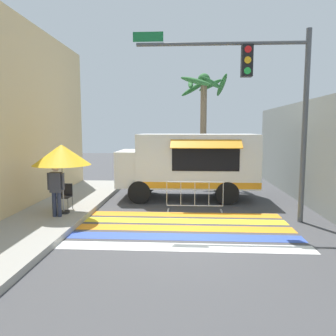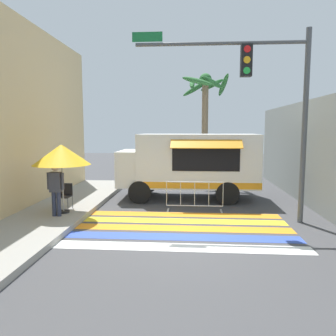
% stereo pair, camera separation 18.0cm
% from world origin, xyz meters
% --- Properties ---
extents(ground_plane, '(60.00, 60.00, 0.00)m').
position_xyz_m(ground_plane, '(0.00, 0.00, 0.00)').
color(ground_plane, '#424244').
extents(concrete_wall_right, '(0.20, 16.00, 3.89)m').
position_xyz_m(concrete_wall_right, '(4.66, 3.00, 1.94)').
color(concrete_wall_right, gray).
rests_on(concrete_wall_right, ground_plane).
extents(crosswalk_painted, '(6.40, 3.60, 0.01)m').
position_xyz_m(crosswalk_painted, '(0.00, 0.47, 0.00)').
color(crosswalk_painted, white).
rests_on(crosswalk_painted, ground_plane).
extents(food_truck, '(5.51, 2.79, 2.63)m').
position_xyz_m(food_truck, '(0.14, 4.61, 1.51)').
color(food_truck, white).
rests_on(food_truck, ground_plane).
extents(traffic_signal_pole, '(5.18, 0.29, 5.70)m').
position_xyz_m(traffic_signal_pole, '(2.54, 1.36, 3.95)').
color(traffic_signal_pole, '#515456').
rests_on(traffic_signal_pole, ground_plane).
extents(patio_umbrella, '(1.79, 1.79, 2.18)m').
position_xyz_m(patio_umbrella, '(-3.74, 1.33, 2.02)').
color(patio_umbrella, black).
rests_on(patio_umbrella, sidewalk_left).
extents(folding_chair, '(0.45, 0.45, 0.85)m').
position_xyz_m(folding_chair, '(-3.88, 1.82, 0.68)').
color(folding_chair, '#4C4C51').
rests_on(folding_chair, sidewalk_left).
extents(vendor_person, '(0.53, 0.21, 1.60)m').
position_xyz_m(vendor_person, '(-3.79, 0.91, 1.07)').
color(vendor_person, '#2D3347').
rests_on(vendor_person, sidewalk_left).
extents(barricade_front, '(1.96, 0.44, 1.04)m').
position_xyz_m(barricade_front, '(0.44, 2.51, 0.51)').
color(barricade_front, '#B7BABF').
rests_on(barricade_front, ground_plane).
extents(palm_tree, '(2.32, 2.50, 5.49)m').
position_xyz_m(palm_tree, '(0.96, 7.60, 4.05)').
color(palm_tree, '#7A664C').
rests_on(palm_tree, ground_plane).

